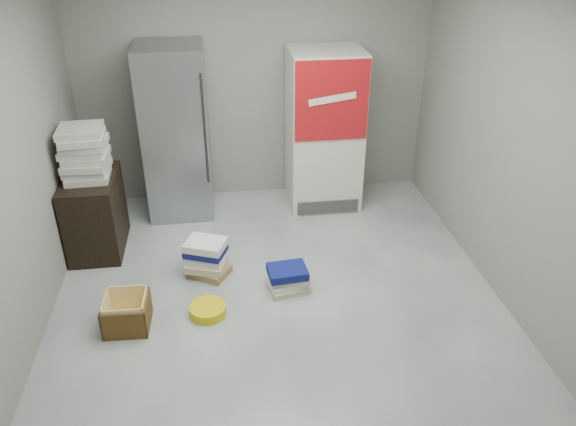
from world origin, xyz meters
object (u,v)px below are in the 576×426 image
(phonebook_stack_main, at_px, (207,258))
(cardboard_box, at_px, (127,314))
(coke_cooler, at_px, (324,130))
(steel_fridge, at_px, (176,133))
(wood_shelf, at_px, (95,214))

(phonebook_stack_main, relative_size, cardboard_box, 1.23)
(coke_cooler, xyz_separation_m, cardboard_box, (-2.06, -2.03, -0.78))
(cardboard_box, bearing_deg, phonebook_stack_main, 47.42)
(steel_fridge, relative_size, wood_shelf, 2.37)
(steel_fridge, bearing_deg, phonebook_stack_main, -78.79)
(coke_cooler, height_order, phonebook_stack_main, coke_cooler)
(coke_cooler, height_order, cardboard_box, coke_cooler)
(cardboard_box, bearing_deg, wood_shelf, 110.09)
(phonebook_stack_main, distance_m, cardboard_box, 0.96)
(steel_fridge, height_order, wood_shelf, steel_fridge)
(wood_shelf, height_order, phonebook_stack_main, wood_shelf)
(steel_fridge, height_order, cardboard_box, steel_fridge)
(coke_cooler, bearing_deg, steel_fridge, 179.82)
(coke_cooler, xyz_separation_m, phonebook_stack_main, (-1.38, -1.35, -0.72))
(wood_shelf, height_order, cardboard_box, wood_shelf)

